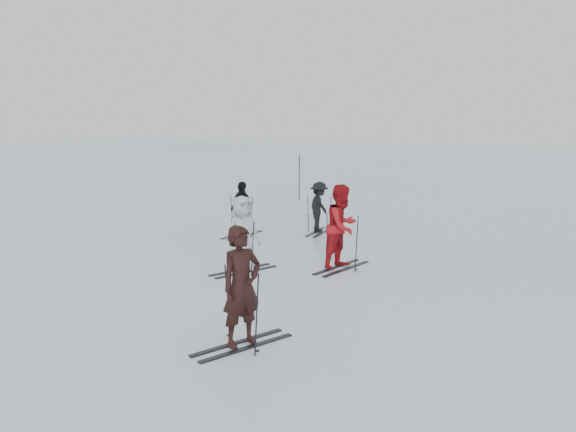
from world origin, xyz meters
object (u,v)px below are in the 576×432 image
at_px(skier_red, 342,228).
at_px(skier_uphill_far, 319,208).
at_px(piste_marker, 299,177).
at_px(skier_uphill_left, 242,209).
at_px(skier_grey, 243,235).
at_px(skier_near_dark, 242,288).

xyz_separation_m(skier_red, skier_uphill_far, (-2.20, 3.55, -0.21)).
bearing_deg(piste_marker, skier_uphill_left, -76.77).
bearing_deg(piste_marker, skier_uphill_far, -58.50).
bearing_deg(skier_uphill_left, skier_grey, -141.07).
height_order(skier_red, skier_uphill_left, skier_red).
height_order(skier_near_dark, skier_uphill_left, skier_near_dark).
distance_m(skier_grey, skier_uphill_far, 4.86).
height_order(skier_near_dark, piste_marker, piste_marker).
distance_m(skier_uphill_left, skier_uphill_far, 2.39).
xyz_separation_m(skier_grey, skier_uphill_far, (-0.27, 4.85, -0.10)).
bearing_deg(skier_uphill_left, skier_near_dark, -141.42).
height_order(skier_grey, skier_uphill_far, skier_grey).
bearing_deg(skier_near_dark, skier_grey, 55.38).
relative_size(skier_near_dark, skier_red, 0.96).
height_order(skier_grey, piste_marker, piste_marker).
distance_m(skier_red, skier_grey, 2.33).
bearing_deg(skier_red, skier_near_dark, -163.17).
height_order(skier_red, skier_uphill_far, skier_red).
xyz_separation_m(skier_grey, skier_uphill_left, (-2.19, 3.42, -0.07)).
relative_size(skier_grey, skier_uphill_left, 1.09).
relative_size(skier_near_dark, skier_grey, 1.08).
distance_m(skier_red, piste_marker, 11.17).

